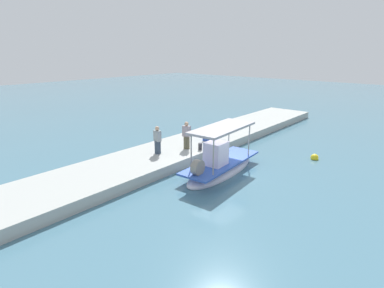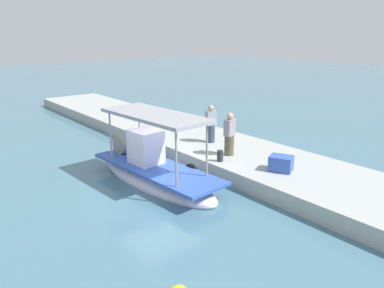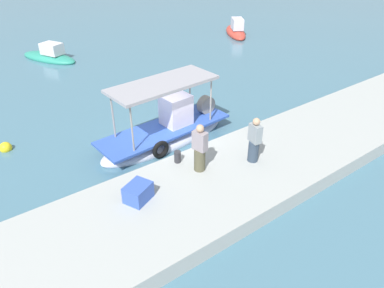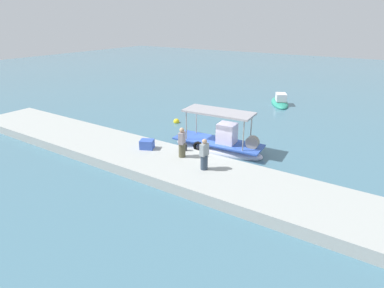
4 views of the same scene
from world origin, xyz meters
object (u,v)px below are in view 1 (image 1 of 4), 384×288
Objects in this scene: fisherman_near_bollard at (187,137)px; fisherman_by_crate at (158,141)px; mooring_bollard at (200,147)px; cargo_crate at (208,136)px; marker_buoy at (315,158)px; main_fishing_boat at (220,165)px.

fisherman_near_bollard is 1.99m from fisherman_by_crate.
mooring_bollard is 0.55× the size of cargo_crate.
fisherman_near_bollard reaches higher than cargo_crate.
fisherman_by_crate reaches higher than marker_buoy.
fisherman_by_crate reaches higher than mooring_bollard.
fisherman_near_bollard is 1.03× the size of fisherman_by_crate.
main_fishing_boat is at bearing 65.79° from mooring_bollard.
marker_buoy is at bearing 128.09° from fisherman_near_bollard.
mooring_bollard is at bearing -50.06° from marker_buoy.
mooring_bollard is 0.90× the size of marker_buoy.
marker_buoy is at bearing 129.94° from mooring_bollard.
cargo_crate is (-4.34, 0.51, -0.49)m from fisherman_by_crate.
fisherman_by_crate is at bearing -34.11° from mooring_bollard.
marker_buoy is at bearing 134.24° from fisherman_by_crate.
fisherman_by_crate is (1.18, -3.83, 0.91)m from main_fishing_boat.
fisherman_by_crate is 3.87× the size of mooring_bollard.
main_fishing_boat is 2.57m from mooring_bollard.
main_fishing_boat is at bearing 46.32° from cargo_crate.
fisherman_near_bollard is at bearing -102.40° from main_fishing_boat.
fisherman_near_bollard is 3.61× the size of marker_buoy.
fisherman_by_crate is 9.92m from marker_buoy.
fisherman_near_bollard is 3.99× the size of mooring_bollard.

